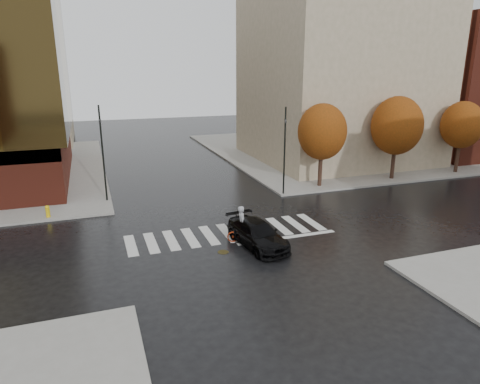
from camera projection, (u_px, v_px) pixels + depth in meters
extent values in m
plane|color=black|center=(230.00, 236.00, 24.48)|extent=(120.00, 120.00, 0.00)
cube|color=gray|center=(344.00, 149.00, 50.18)|extent=(30.00, 30.00, 0.15)
cube|color=silver|center=(227.00, 233.00, 24.93)|extent=(12.00, 3.00, 0.01)
cube|color=gray|center=(338.00, 68.00, 42.72)|extent=(16.00, 16.00, 18.00)
cube|color=maroon|center=(466.00, 87.00, 47.50)|extent=(14.00, 14.00, 14.00)
cube|color=gray|center=(1.00, 59.00, 49.95)|extent=(14.00, 12.00, 20.00)
cylinder|color=black|center=(320.00, 168.00, 33.94)|extent=(0.32, 0.32, 2.80)
ellipsoid|color=#8B390D|center=(322.00, 132.00, 33.11)|extent=(3.80, 3.80, 4.37)
cylinder|color=black|center=(393.00, 162.00, 36.18)|extent=(0.32, 0.32, 2.80)
ellipsoid|color=#8B390D|center=(397.00, 126.00, 35.31)|extent=(4.20, 4.20, 4.83)
cylinder|color=black|center=(457.00, 157.00, 38.42)|extent=(0.32, 0.32, 2.80)
ellipsoid|color=#8B390D|center=(462.00, 125.00, 37.62)|extent=(3.60, 3.60, 4.14)
imported|color=black|center=(257.00, 234.00, 22.97)|extent=(2.53, 4.84, 1.34)
imported|color=maroon|center=(244.00, 233.00, 23.59)|extent=(1.91, 1.02, 0.95)
imported|color=#97999F|center=(242.00, 223.00, 23.38)|extent=(0.61, 0.79, 1.94)
cylinder|color=black|center=(103.00, 154.00, 29.61)|extent=(0.12, 0.12, 6.70)
imported|color=black|center=(100.00, 119.00, 28.93)|extent=(0.17, 0.15, 0.84)
cylinder|color=black|center=(285.00, 151.00, 31.25)|extent=(0.12, 0.12, 6.44)
imported|color=black|center=(285.00, 119.00, 30.59)|extent=(0.18, 0.20, 0.80)
cylinder|color=yellow|center=(48.00, 212.00, 27.02)|extent=(0.25, 0.25, 0.64)
sphere|color=yellow|center=(47.00, 208.00, 26.93)|extent=(0.28, 0.28, 0.28)
cylinder|color=#3D3415|center=(223.00, 252.00, 22.34)|extent=(0.65, 0.65, 0.01)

